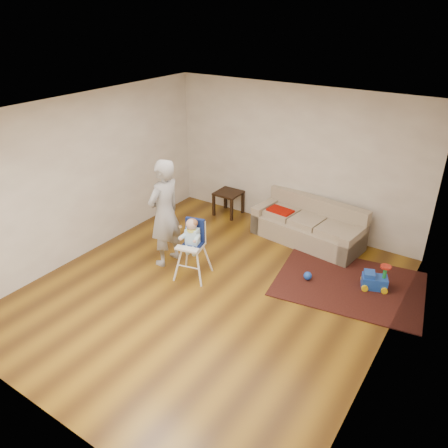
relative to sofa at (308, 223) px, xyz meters
The scene contains 9 objects.
ground 2.40m from the sofa, 103.69° to the right, with size 5.50×5.50×0.00m, color #4E3110.
room_envelope 2.39m from the sofa, 107.52° to the right, with size 5.04×5.52×2.72m.
sofa is the anchor object (origin of this frame).
side_table 1.85m from the sofa, behind, with size 0.49×0.49×0.49m, color black, non-canonical shape.
area_rug 1.51m from the sofa, 38.83° to the right, with size 2.20×1.65×0.02m, color black.
ride_on_toy 1.70m from the sofa, 28.68° to the right, with size 0.37×0.27×0.41m, color blue, non-canonical shape.
toy_ball 1.33m from the sofa, 65.05° to the right, with size 0.13×0.13×0.13m, color blue.
high_chair 2.32m from the sofa, 116.84° to the right, with size 0.57×0.57×1.02m.
adult 2.63m from the sofa, 130.58° to the right, with size 0.66×0.43×1.81m, color #999A9C.
Camera 1 is at (3.20, -4.41, 3.93)m, focal length 35.00 mm.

